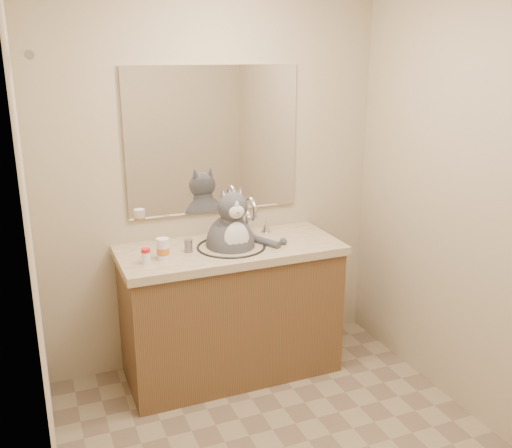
{
  "coord_description": "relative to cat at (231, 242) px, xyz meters",
  "views": [
    {
      "loc": [
        -1.09,
        -2.1,
        1.98
      ],
      "look_at": [
        0.04,
        0.65,
        1.07
      ],
      "focal_mm": 40.0,
      "sensor_mm": 36.0,
      "label": 1
    }
  ],
  "objects": [
    {
      "name": "vanity",
      "position": [
        -0.01,
        0.01,
        -0.44
      ],
      "size": [
        1.34,
        0.59,
        1.12
      ],
      "color": "brown",
      "rests_on": "ground"
    },
    {
      "name": "shower_curtain",
      "position": [
        -1.06,
        -0.86,
        0.15
      ],
      "size": [
        0.02,
        1.3,
        1.93
      ],
      "color": "#B8AA8B",
      "rests_on": "ground"
    },
    {
      "name": "grey_canister",
      "position": [
        -0.27,
        0.0,
        0.01
      ],
      "size": [
        0.06,
        0.06,
        0.08
      ],
      "rotation": [
        0.0,
        0.0,
        0.19
      ],
      "color": "slate",
      "rests_on": "vanity"
    },
    {
      "name": "room",
      "position": [
        -0.01,
        -0.96,
        0.32
      ],
      "size": [
        2.22,
        2.52,
        2.42
      ],
      "color": "gray",
      "rests_on": "ground"
    },
    {
      "name": "mirror",
      "position": [
        -0.01,
        0.28,
        0.57
      ],
      "size": [
        1.1,
        0.02,
        0.9
      ],
      "primitive_type": "cube",
      "color": "white",
      "rests_on": "room"
    },
    {
      "name": "pill_bottle_redcap",
      "position": [
        -0.54,
        -0.1,
        0.01
      ],
      "size": [
        0.05,
        0.05,
        0.09
      ],
      "rotation": [
        0.0,
        0.0,
        -0.06
      ],
      "color": "white",
      "rests_on": "vanity"
    },
    {
      "name": "pill_bottle_orange",
      "position": [
        -0.43,
        -0.06,
        0.03
      ],
      "size": [
        0.08,
        0.08,
        0.12
      ],
      "rotation": [
        0.0,
        0.0,
        0.05
      ],
      "color": "white",
      "rests_on": "vanity"
    },
    {
      "name": "cat",
      "position": [
        0.0,
        0.0,
        0.0
      ],
      "size": [
        0.42,
        0.33,
        0.59
      ],
      "rotation": [
        0.0,
        0.0,
        0.0
      ],
      "color": "#47464C",
      "rests_on": "vanity"
    }
  ]
}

